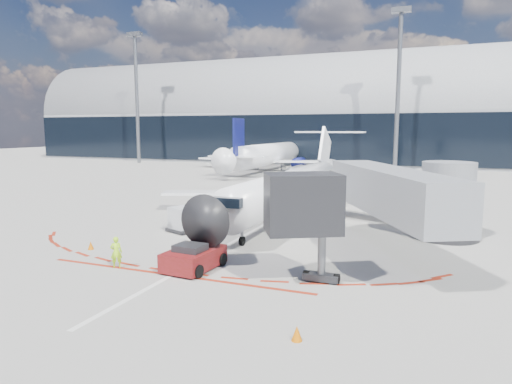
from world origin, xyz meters
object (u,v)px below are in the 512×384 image
at_px(ramp_worker, 116,252).
at_px(uld_container, 182,220).
at_px(regional_jet, 294,186).
at_px(pushback_tug, 194,258).

relative_size(ramp_worker, uld_container, 0.71).
height_order(regional_jet, uld_container, regional_jet).
xyz_separation_m(regional_jet, uld_container, (-5.14, -8.46, -1.53)).
bearing_deg(ramp_worker, uld_container, -112.83).
relative_size(pushback_tug, uld_container, 2.29).
relative_size(regional_jet, ramp_worker, 18.00).
xyz_separation_m(ramp_worker, uld_container, (-1.07, 8.09, 0.05)).
height_order(regional_jet, pushback_tug, regional_jet).
distance_m(pushback_tug, uld_container, 8.37).
xyz_separation_m(pushback_tug, uld_container, (-4.75, 6.89, 0.25)).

